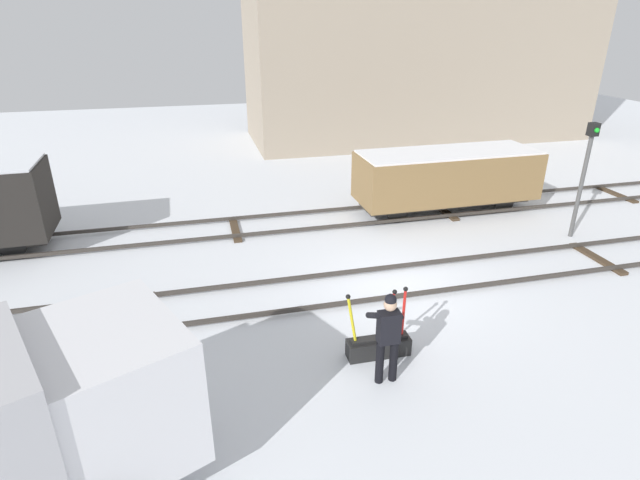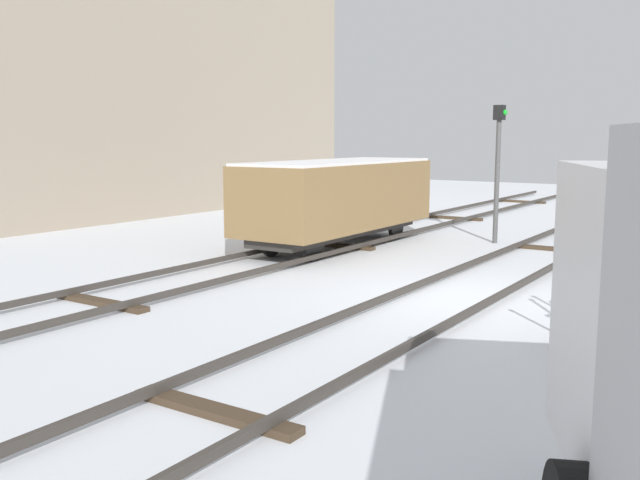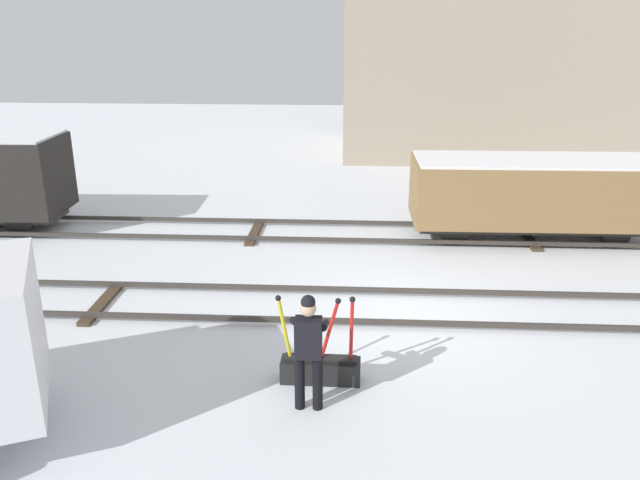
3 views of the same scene
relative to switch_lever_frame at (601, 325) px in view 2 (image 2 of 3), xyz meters
name	(u,v)px [view 2 (image 2 of 3)]	position (x,y,z in m)	size (l,w,h in m)	color
ground_plane	(456,298)	(1.40, 2.55, -0.25)	(60.00, 60.00, 0.00)	silver
track_main_line	(456,292)	(1.40, 2.55, -0.13)	(44.00, 1.94, 0.18)	#38332D
track_siding_near	(244,265)	(1.40, 7.03, -0.14)	(44.00, 1.94, 0.18)	#38332D
switch_lever_frame	(601,325)	(0.00, 0.00, 0.00)	(1.31, 0.38, 1.45)	black
signal_post	(498,158)	(7.67, 4.11, 1.87)	(0.24, 0.32, 3.40)	#4C4C4C
apartment_building	(130,49)	(8.84, 18.46, 5.57)	(18.06, 6.58, 11.61)	gray
freight_car_near_switch	(339,197)	(4.94, 7.03, 0.97)	(6.03, 2.12, 2.08)	#2D2B28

